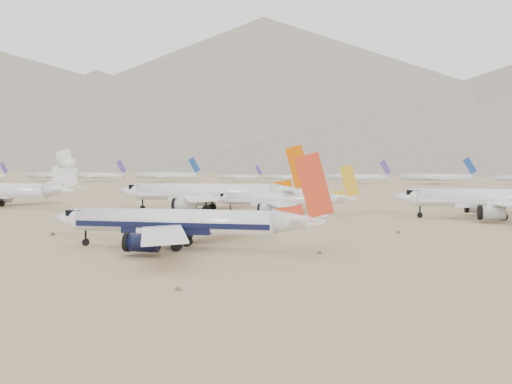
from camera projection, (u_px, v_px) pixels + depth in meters
ground at (172, 251)px, 94.61m from camera, size 7000.00×7000.00×0.00m
main_airliner at (185, 222)px, 96.34m from camera, size 46.43×45.35×16.39m
row2_navy_widebody at (504, 199)px, 146.04m from camera, size 52.61×51.45×18.72m
row2_gold_tail at (283, 200)px, 162.89m from camera, size 39.79×38.92×14.17m
row2_orange_tail at (212, 193)px, 169.38m from camera, size 55.53×54.32×19.81m
distant_storage_row at (257, 176)px, 407.30m from camera, size 471.74×55.09×16.11m
mountain_range at (384, 103)px, 1684.64m from camera, size 7354.00×3024.00×470.00m
desert_scrub at (126, 302)px, 58.49m from camera, size 261.14×121.67×0.63m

